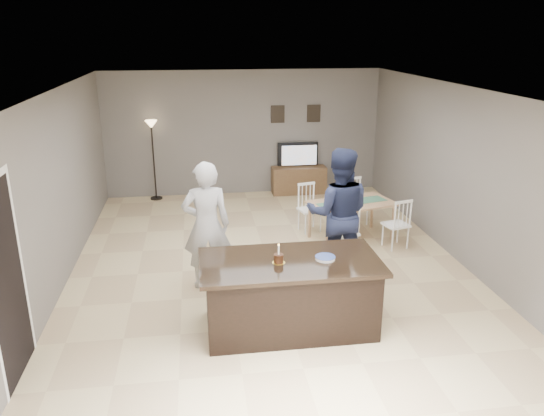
{
  "coord_description": "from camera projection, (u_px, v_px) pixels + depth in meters",
  "views": [
    {
      "loc": [
        -1.04,
        -7.46,
        3.49
      ],
      "look_at": [
        0.0,
        -0.3,
        1.05
      ],
      "focal_mm": 35.0,
      "sensor_mm": 36.0,
      "label": 1
    }
  ],
  "objects": [
    {
      "name": "floor_lamp",
      "position": [
        152.0,
        139.0,
        11.11
      ],
      "size": [
        0.26,
        0.26,
        1.71
      ],
      "color": "black",
      "rests_on": "floor"
    },
    {
      "name": "floor",
      "position": [
        269.0,
        266.0,
        8.25
      ],
      "size": [
        8.0,
        8.0,
        0.0
      ],
      "primitive_type": "plane",
      "color": "#D7BE89",
      "rests_on": "ground"
    },
    {
      "name": "television",
      "position": [
        299.0,
        155.0,
        11.74
      ],
      "size": [
        0.91,
        0.12,
        0.53
      ],
      "primitive_type": "imported",
      "rotation": [
        0.0,
        0.0,
        3.14
      ],
      "color": "black",
      "rests_on": "tv_console"
    },
    {
      "name": "room_shell",
      "position": [
        269.0,
        161.0,
        7.71
      ],
      "size": [
        8.0,
        8.0,
        8.0
      ],
      "color": "slate",
      "rests_on": "floor"
    },
    {
      "name": "man",
      "position": [
        338.0,
        214.0,
        7.65
      ],
      "size": [
        1.09,
        0.94,
        1.94
      ],
      "primitive_type": "imported",
      "rotation": [
        0.0,
        0.0,
        2.9
      ],
      "color": "#1A203A",
      "rests_on": "floor"
    },
    {
      "name": "doorway",
      "position": [
        4.0,
        266.0,
        5.28
      ],
      "size": [
        0.0,
        2.1,
        2.65
      ],
      "color": "black",
      "rests_on": "floor"
    },
    {
      "name": "tv_screen_glow",
      "position": [
        299.0,
        155.0,
        11.66
      ],
      "size": [
        0.78,
        0.0,
        0.78
      ],
      "primitive_type": "plane",
      "rotation": [
        1.57,
        0.0,
        3.14
      ],
      "color": "orange",
      "rests_on": "tv_console"
    },
    {
      "name": "tv_console",
      "position": [
        299.0,
        180.0,
        11.85
      ],
      "size": [
        1.2,
        0.4,
        0.6
      ],
      "primitive_type": "cube",
      "color": "brown",
      "rests_on": "floor"
    },
    {
      "name": "plate_stack",
      "position": [
        325.0,
        258.0,
        6.29
      ],
      "size": [
        0.24,
        0.24,
        0.04
      ],
      "color": "white",
      "rests_on": "kitchen_island"
    },
    {
      "name": "birthday_cake",
      "position": [
        279.0,
        258.0,
        6.19
      ],
      "size": [
        0.15,
        0.15,
        0.24
      ],
      "color": "yellow",
      "rests_on": "kitchen_island"
    },
    {
      "name": "dining_table",
      "position": [
        352.0,
        209.0,
        9.16
      ],
      "size": [
        1.71,
        1.89,
        0.87
      ],
      "rotation": [
        0.0,
        0.0,
        0.25
      ],
      "color": "tan",
      "rests_on": "floor"
    },
    {
      "name": "picture_frames",
      "position": [
        296.0,
        114.0,
        11.57
      ],
      "size": [
        1.1,
        0.02,
        0.38
      ],
      "color": "black",
      "rests_on": "room_shell"
    },
    {
      "name": "kitchen_island",
      "position": [
        290.0,
        294.0,
        6.41
      ],
      "size": [
        2.15,
        1.1,
        0.9
      ],
      "color": "black",
      "rests_on": "floor"
    },
    {
      "name": "woman",
      "position": [
        206.0,
        226.0,
        7.34
      ],
      "size": [
        0.68,
        0.46,
        1.83
      ],
      "primitive_type": "imported",
      "rotation": [
        0.0,
        0.0,
        3.18
      ],
      "color": "#AFAFB3",
      "rests_on": "floor"
    }
  ]
}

